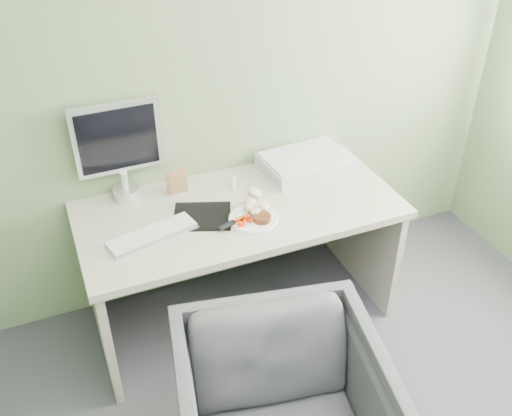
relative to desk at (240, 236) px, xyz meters
name	(u,v)px	position (x,y,z in m)	size (l,w,h in m)	color
wall_back	(210,61)	(0.00, 0.38, 0.80)	(3.50, 3.50, 0.00)	#6D8059
desk	(240,236)	(0.00, 0.00, 0.00)	(1.60, 0.75, 0.73)	beige
plate	(254,219)	(0.02, -0.13, 0.19)	(0.24, 0.24, 0.01)	white
steak	(262,218)	(0.05, -0.17, 0.21)	(0.09, 0.09, 0.03)	black
potato_pile	(254,206)	(0.05, -0.08, 0.22)	(0.11, 0.08, 0.06)	tan
carrot_heap	(244,220)	(-0.04, -0.16, 0.22)	(0.06, 0.05, 0.04)	red
steak_knife	(233,222)	(-0.09, -0.14, 0.21)	(0.23, 0.11, 0.02)	silver
mousepad	(202,216)	(-0.20, -0.01, 0.18)	(0.28, 0.24, 0.00)	black
keyboard	(152,234)	(-0.46, -0.08, 0.20)	(0.42, 0.12, 0.02)	white
computer_mouse	(255,192)	(0.11, 0.07, 0.20)	(0.06, 0.10, 0.04)	white
photo_frame	(177,182)	(-0.25, 0.24, 0.25)	(0.11, 0.01, 0.13)	#895E3F
eyedrop_bottle	(233,182)	(0.03, 0.17, 0.22)	(0.03, 0.03, 0.08)	white
scanner	(306,163)	(0.47, 0.21, 0.22)	(0.48, 0.32, 0.07)	#B1B4B9
monitor	(119,146)	(-0.50, 0.31, 0.47)	(0.43, 0.13, 0.51)	silver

